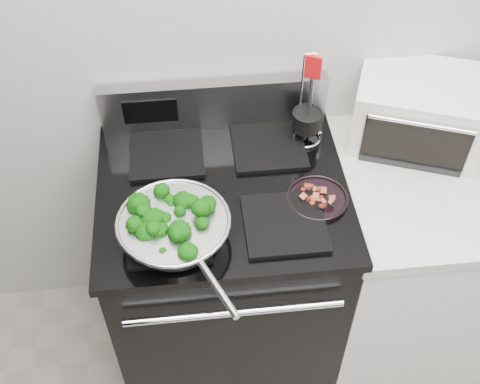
{
  "coord_description": "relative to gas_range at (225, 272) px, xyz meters",
  "views": [
    {
      "loc": [
        -0.38,
        0.12,
        2.33
      ],
      "look_at": [
        -0.25,
        1.36,
        0.98
      ],
      "focal_mm": 45.0,
      "sensor_mm": 36.0,
      "label": 1
    }
  ],
  "objects": [
    {
      "name": "back_wall",
      "position": [
        0.3,
        0.34,
        0.86
      ],
      "size": [
        4.0,
        0.02,
        2.7
      ],
      "primitive_type": "cube",
      "color": "#BCBAB2",
      "rests_on": "ground"
    },
    {
      "name": "gas_range",
      "position": [
        0.0,
        0.0,
        0.0
      ],
      "size": [
        0.79,
        0.69,
        1.13
      ],
      "color": "black",
      "rests_on": "floor"
    },
    {
      "name": "counter",
      "position": [
        0.68,
        -0.0,
        -0.03
      ],
      "size": [
        0.62,
        0.68,
        0.92
      ],
      "color": "white",
      "rests_on": "floor"
    },
    {
      "name": "skillet",
      "position": [
        -0.15,
        -0.19,
        0.51
      ],
      "size": [
        0.33,
        0.49,
        0.07
      ],
      "rotation": [
        0.0,
        0.0,
        0.42
      ],
      "color": "silver",
      "rests_on": "gas_range"
    },
    {
      "name": "broccoli_pile",
      "position": [
        -0.15,
        -0.19,
        0.53
      ],
      "size": [
        0.26,
        0.26,
        0.09
      ],
      "primitive_type": null,
      "color": "black",
      "rests_on": "skillet"
    },
    {
      "name": "bacon_plate",
      "position": [
        0.29,
        -0.08,
        0.48
      ],
      "size": [
        0.19,
        0.19,
        0.04
      ],
      "rotation": [
        0.0,
        0.0,
        0.43
      ],
      "color": "black",
      "rests_on": "gas_range"
    },
    {
      "name": "utensil_holder",
      "position": [
        0.3,
        0.2,
        0.52
      ],
      "size": [
        0.11,
        0.11,
        0.34
      ],
      "rotation": [
        0.0,
        0.0,
        -0.43
      ],
      "color": "silver",
      "rests_on": "gas_range"
    },
    {
      "name": "toaster_oven",
      "position": [
        0.68,
        0.19,
        0.55
      ],
      "size": [
        0.5,
        0.44,
        0.24
      ],
      "rotation": [
        0.0,
        0.0,
        -0.36
      ],
      "color": "silver",
      "rests_on": "counter"
    }
  ]
}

